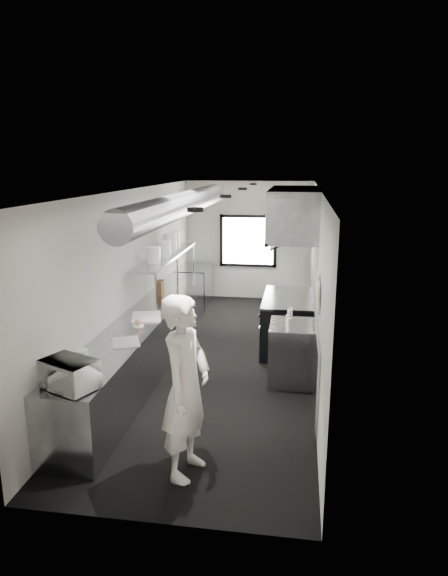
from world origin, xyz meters
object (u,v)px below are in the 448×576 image
at_px(knife_block, 160,288).
at_px(squeeze_bottle_c, 290,317).
at_px(range, 287,323).
at_px(plate_stack_d, 174,240).
at_px(plate_stack_a, 154,255).
at_px(prep_counter, 147,340).
at_px(deli_tub_a, 75,368).
at_px(far_work_table, 195,286).
at_px(squeeze_bottle_b, 288,321).
at_px(line_cook, 186,387).
at_px(plate_stack_c, 170,242).
at_px(squeeze_bottle_a, 289,325).
at_px(squeeze_bottle_e, 291,313).
at_px(small_plate, 138,326).
at_px(cutting_board, 146,317).
at_px(pass_shelf, 167,257).
at_px(exhaust_hood, 294,213).
at_px(plate_stack_b, 164,248).
at_px(squeeze_bottle_d, 290,315).
at_px(microwave, 69,374).
at_px(deli_tub_b, 82,354).
at_px(bottle_station, 291,353).

distance_m(knife_block, squeeze_bottle_c, 2.67).
bearing_deg(range, plate_stack_d, 155.52).
distance_m(plate_stack_a, squeeze_bottle_c, 2.59).
relative_size(prep_counter, deli_tub_a, 47.81).
distance_m(far_work_table, squeeze_bottle_b, 4.64).
relative_size(line_cook, squeeze_bottle_b, 10.97).
relative_size(plate_stack_c, squeeze_bottle_a, 1.82).
height_order(plate_stack_a, squeeze_bottle_e, plate_stack_a).
xyz_separation_m(small_plate, plate_stack_c, (-0.15, 2.46, 0.84)).
height_order(cutting_board, squeeze_bottle_b, squeeze_bottle_b).
xyz_separation_m(pass_shelf, range, (2.23, -0.30, -1.07)).
xyz_separation_m(exhaust_hood, plate_stack_b, (-2.28, 0.13, -0.68)).
bearing_deg(plate_stack_b, deli_tub_a, -91.29).
relative_size(plate_stack_c, squeeze_bottle_d, 1.84).
distance_m(knife_block, plate_stack_d, 1.30).
xyz_separation_m(microwave, deli_tub_b, (-0.22, 0.79, -0.10)).
relative_size(microwave, squeeze_bottle_a, 2.71).
xyz_separation_m(cutting_board, squeeze_bottle_e, (2.19, 0.29, 0.08)).
bearing_deg(squeeze_bottle_a, line_cook, -114.83).
xyz_separation_m(microwave, deli_tub_a, (-0.14, 0.40, -0.11)).
xyz_separation_m(pass_shelf, knife_block, (-0.04, -0.36, -0.51)).
relative_size(line_cook, plate_stack_c, 5.56).
xyz_separation_m(plate_stack_a, squeeze_bottle_d, (2.33, -0.81, -0.71)).
bearing_deg(squeeze_bottle_c, squeeze_bottle_a, -88.81).
height_order(exhaust_hood, deli_tub_a, exhaust_hood).
bearing_deg(microwave, line_cook, 24.91).
relative_size(exhaust_hood, squeeze_bottle_e, 12.72).
bearing_deg(cutting_board, line_cook, -64.34).
bearing_deg(plate_stack_d, plate_stack_c, -87.45).
bearing_deg(line_cook, far_work_table, 23.30).
bearing_deg(line_cook, microwave, 103.71).
xyz_separation_m(small_plate, knife_block, (-0.17, 1.78, 0.12)).
distance_m(plate_stack_b, plate_stack_d, 0.90).
height_order(prep_counter, bottle_station, same).
relative_size(exhaust_hood, pass_shelf, 0.73).
bearing_deg(pass_shelf, far_work_table, 88.93).
xyz_separation_m(deli_tub_a, plate_stack_c, (0.06, 4.13, 0.80)).
height_order(range, plate_stack_a, plate_stack_a).
relative_size(prep_counter, pass_shelf, 2.00).
xyz_separation_m(deli_tub_a, deli_tub_b, (-0.08, 0.39, 0.01)).
bearing_deg(squeeze_bottle_d, plate_stack_c, 141.03).
xyz_separation_m(plate_stack_a, squeeze_bottle_e, (2.33, -0.66, -0.72)).
xyz_separation_m(plate_stack_a, plate_stack_b, (0.03, 0.58, 0.01)).
distance_m(far_work_table, cutting_board, 3.93).
xyz_separation_m(plate_stack_b, plate_stack_d, (-0.04, 0.90, 0.02)).
relative_size(exhaust_hood, range, 1.38).
xyz_separation_m(microwave, squeeze_bottle_a, (2.24, 2.19, -0.06)).
bearing_deg(deli_tub_a, pass_shelf, 88.87).
relative_size(far_work_table, squeeze_bottle_a, 6.21).
bearing_deg(squeeze_bottle_c, range, 92.89).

